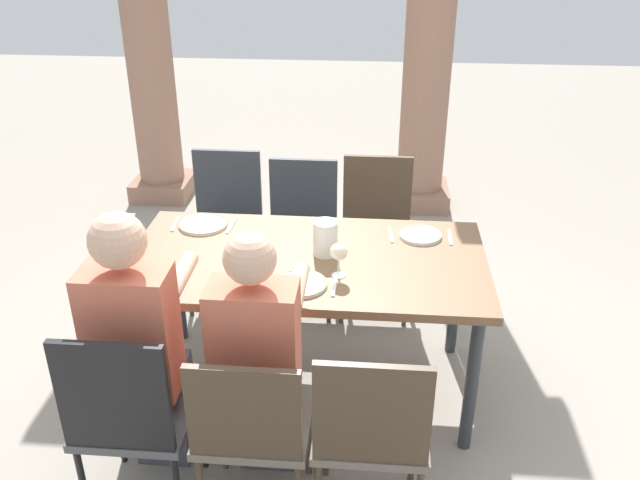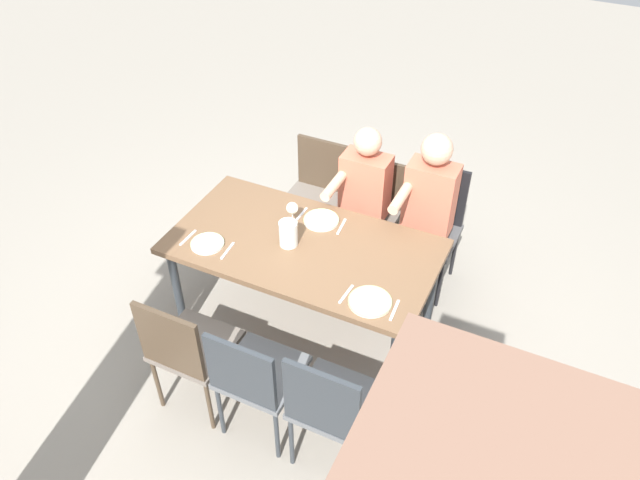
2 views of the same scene
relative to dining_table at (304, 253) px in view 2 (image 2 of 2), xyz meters
The scene contains 21 objects.
ground_plane 0.70m from the dining_table, ahead, with size 16.00×16.00×0.00m, color gray.
dining_table is the anchor object (origin of this frame).
chair_west_north 1.08m from the dining_table, 124.16° to the left, with size 0.44×0.44×0.95m.
chair_west_south 1.08m from the dining_table, 124.11° to the right, with size 0.44×0.44×0.95m.
chair_mid_north 0.90m from the dining_table, 98.03° to the left, with size 0.44×0.44×0.90m.
chair_mid_south 0.90m from the dining_table, 98.05° to the right, with size 0.44×0.44×0.87m.
chair_east_north 0.95m from the dining_table, 69.30° to the left, with size 0.44×0.44×0.94m.
chair_east_south 0.95m from the dining_table, 69.25° to the right, with size 0.44×0.44×0.92m.
diner_woman_green 0.69m from the dining_table, 100.12° to the right, with size 0.35×0.49×1.26m.
diner_man_white 0.91m from the dining_table, 130.63° to the right, with size 0.35×0.50×1.33m.
plate_0 0.66m from the dining_table, 152.76° to the left, with size 0.26×0.26×0.02m.
fork_0 0.79m from the dining_table, 157.77° to the left, with size 0.02×0.17×0.01m, color silver.
spoon_0 0.53m from the dining_table, 145.19° to the left, with size 0.02×0.17×0.01m, color silver.
plate_1 0.28m from the dining_table, 89.54° to the right, with size 0.24×0.24×0.02m.
wine_glass_1 0.30m from the dining_table, 45.59° to the right, with size 0.08×0.08×0.16m.
fork_1 0.32m from the dining_table, 118.95° to the right, with size 0.02×0.17×0.01m, color silver.
spoon_1 0.32m from the dining_table, 60.34° to the right, with size 0.02×0.17×0.01m, color silver.
plate_2 0.62m from the dining_table, 25.56° to the left, with size 0.22×0.22×0.02m.
fork_2 0.49m from the dining_table, 33.25° to the left, with size 0.02×0.17×0.01m, color silver.
spoon_2 0.76m from the dining_table, 20.63° to the left, with size 0.02×0.17×0.01m, color silver.
water_pitcher 0.18m from the dining_table, 23.34° to the left, with size 0.12×0.12×0.17m.
Camera 2 is at (-1.39, 2.68, 3.35)m, focal length 34.73 mm.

